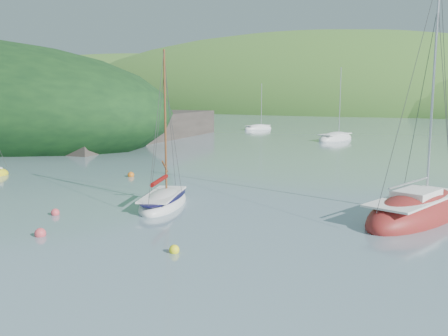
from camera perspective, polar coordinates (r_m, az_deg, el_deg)
The scene contains 7 objects.
ground at distance 23.80m, azimuth -13.12°, elevation -7.05°, with size 700.00×700.00×0.00m, color slate.
shoreline_hills at distance 190.63m, azimuth 23.41°, elevation 6.00°, with size 690.00×135.00×56.00m.
daysailer_white at distance 28.58m, azimuth -6.95°, elevation -3.81°, with size 4.42×6.48×9.36m.
sloop_red at distance 27.36m, azimuth 21.16°, elevation -4.85°, with size 5.11×9.54×13.41m.
distant_sloop_a at distance 68.64m, azimuth 12.61°, elevation 3.26°, with size 3.96×7.75×10.54m.
distant_sloop_c at distance 86.92m, azimuth 3.93°, elevation 4.51°, with size 4.01×6.38×8.59m.
mooring_buoys at distance 27.56m, azimuth -11.04°, elevation -4.58°, with size 21.00×14.72×0.51m.
Camera 1 is at (16.10, -16.35, 6.33)m, focal length 40.00 mm.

